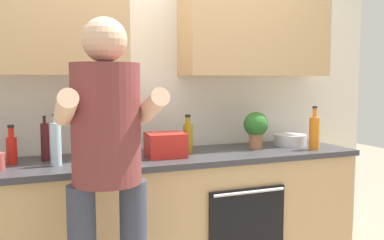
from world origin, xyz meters
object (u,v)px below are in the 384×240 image
object	(u,v)px
bottle_oil	(188,137)
potted_herb	(256,127)
bottle_juice	(314,132)
bottle_wine	(45,142)
bottle_syrup	(117,138)
person_standing	(107,161)
bottle_hotsauce	(12,148)
mixing_bowl	(290,140)
bottle_water	(56,144)
grocery_bag_crisps	(166,145)

from	to	relation	value
bottle_oil	potted_herb	size ratio (longest dim) A/B	0.99
bottle_oil	bottle_juice	world-z (taller)	bottle_juice
bottle_juice	potted_herb	size ratio (longest dim) A/B	1.17
bottle_wine	potted_herb	xyz separation A→B (m)	(1.51, -0.07, 0.04)
bottle_syrup	bottle_wine	xyz separation A→B (m)	(-0.46, 0.01, -0.00)
person_standing	bottle_hotsauce	distance (m)	0.86
mixing_bowl	bottle_oil	bearing A→B (deg)	-178.13
bottle_syrup	bottle_hotsauce	world-z (taller)	bottle_syrup
person_standing	bottle_hotsauce	size ratio (longest dim) A/B	7.04
bottle_water	grocery_bag_crisps	distance (m)	0.71
bottle_syrup	bottle_wine	distance (m)	0.46
person_standing	bottle_hotsauce	world-z (taller)	person_standing
bottle_syrup	bottle_juice	world-z (taller)	bottle_juice
bottle_hotsauce	potted_herb	size ratio (longest dim) A/B	0.88
person_standing	bottle_oil	xyz separation A→B (m)	(0.70, 0.70, -0.01)
bottle_hotsauce	potted_herb	world-z (taller)	potted_herb
bottle_water	bottle_wine	distance (m)	0.19
potted_herb	grocery_bag_crisps	xyz separation A→B (m)	(-0.74, -0.08, -0.08)
bottle_oil	mixing_bowl	distance (m)	0.89
mixing_bowl	potted_herb	size ratio (longest dim) A/B	0.92
bottle_water	bottle_hotsauce	world-z (taller)	bottle_water
bottle_wine	grocery_bag_crisps	size ratio (longest dim) A/B	1.14
grocery_bag_crisps	bottle_water	bearing A→B (deg)	-177.81
person_standing	bottle_syrup	xyz separation A→B (m)	(0.20, 0.76, 0.01)
bottle_syrup	bottle_oil	world-z (taller)	bottle_syrup
grocery_bag_crisps	potted_herb	bearing A→B (deg)	6.38
bottle_water	bottle_wine	bearing A→B (deg)	106.44
bottle_water	bottle_syrup	bearing A→B (deg)	23.65
bottle_hotsauce	potted_herb	bearing A→B (deg)	-1.28
bottle_syrup	bottle_hotsauce	bearing A→B (deg)	-177.38
bottle_hotsauce	grocery_bag_crisps	world-z (taller)	bottle_hotsauce
potted_herb	bottle_syrup	bearing A→B (deg)	176.26
bottle_syrup	mixing_bowl	bearing A→B (deg)	-1.32
potted_herb	grocery_bag_crisps	distance (m)	0.75
bottle_juice	bottle_hotsauce	bearing A→B (deg)	173.49
person_standing	potted_herb	world-z (taller)	person_standing
person_standing	potted_herb	bearing A→B (deg)	29.09
bottle_syrup	bottle_hotsauce	distance (m)	0.66
person_standing	potted_herb	xyz separation A→B (m)	(1.25, 0.69, 0.04)
bottle_wine	mixing_bowl	world-z (taller)	bottle_wine
bottle_syrup	bottle_juice	xyz separation A→B (m)	(1.43, -0.27, 0.00)
bottle_hotsauce	grocery_bag_crisps	size ratio (longest dim) A/B	0.96
bottle_oil	bottle_wine	distance (m)	0.96
mixing_bowl	grocery_bag_crisps	xyz separation A→B (m)	(-1.08, -0.12, 0.04)
person_standing	mixing_bowl	xyz separation A→B (m)	(1.58, 0.73, -0.08)
grocery_bag_crisps	mixing_bowl	bearing A→B (deg)	6.32
bottle_wine	potted_herb	size ratio (longest dim) A/B	1.05
bottle_hotsauce	grocery_bag_crisps	bearing A→B (deg)	-7.16
bottle_juice	potted_herb	world-z (taller)	bottle_juice
bottle_water	grocery_bag_crisps	size ratio (longest dim) A/B	1.24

